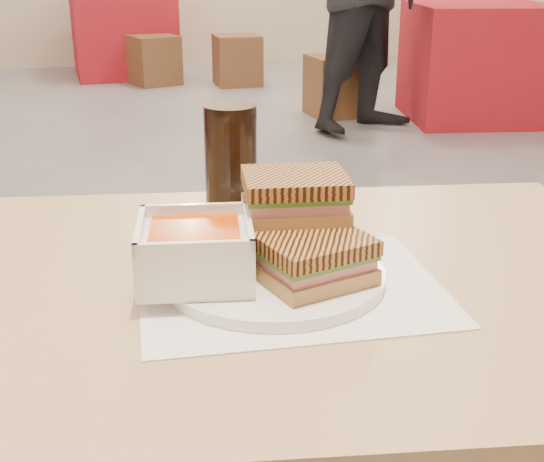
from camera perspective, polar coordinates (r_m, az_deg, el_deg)
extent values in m
cube|color=tan|center=(0.93, -6.48, -4.61)|extent=(1.28, 0.84, 0.03)
cylinder|color=tan|center=(1.47, 16.83, -11.75)|extent=(0.06, 0.06, 0.72)
cube|color=white|center=(0.89, 1.41, -4.37)|extent=(0.36, 0.29, 0.00)
cylinder|color=white|center=(0.90, 0.15, -3.42)|extent=(0.27, 0.27, 0.01)
cube|color=white|center=(0.87, -5.88, -1.93)|extent=(0.15, 0.15, 0.06)
cube|color=#DA3C05|center=(0.86, -5.96, -0.04)|extent=(0.12, 0.12, 0.01)
cube|color=white|center=(0.86, -1.79, 0.37)|extent=(0.02, 0.13, 0.02)
cube|color=white|center=(0.86, -10.13, 0.10)|extent=(0.02, 0.13, 0.02)
cube|color=white|center=(0.92, -5.94, 1.62)|extent=(0.13, 0.02, 0.02)
cube|color=white|center=(0.80, -6.00, -1.35)|extent=(0.13, 0.02, 0.02)
cube|color=tan|center=(0.87, 3.27, -3.23)|extent=(0.14, 0.13, 0.02)
cube|color=#C87782|center=(0.86, 3.29, -2.33)|extent=(0.13, 0.12, 0.01)
cube|color=#386B23|center=(0.86, 3.31, -1.78)|extent=(0.14, 0.13, 0.01)
cube|color=#985A2A|center=(0.86, 3.32, -1.03)|extent=(0.14, 0.13, 0.02)
cube|color=tan|center=(0.92, 1.77, 1.57)|extent=(0.14, 0.12, 0.02)
cube|color=#C87782|center=(0.92, 1.78, 2.49)|extent=(0.13, 0.11, 0.01)
cube|color=#386B23|center=(0.91, 1.78, 3.05)|extent=(0.13, 0.11, 0.01)
cube|color=#985A2A|center=(0.91, 1.79, 3.80)|extent=(0.14, 0.12, 0.02)
cylinder|color=black|center=(1.12, -3.18, 5.41)|extent=(0.08, 0.08, 0.17)
cube|color=maroon|center=(5.41, 15.33, 12.38)|extent=(1.00, 1.00, 0.78)
cube|color=maroon|center=(7.22, -11.32, 14.76)|extent=(0.96, 0.96, 0.79)
cube|color=brown|center=(5.37, 4.96, 11.03)|extent=(0.41, 0.41, 0.42)
cube|color=brown|center=(6.49, 17.72, 12.03)|extent=(0.49, 0.49, 0.45)
cube|color=brown|center=(6.70, -9.01, 12.83)|extent=(0.47, 0.47, 0.41)
cube|color=brown|center=(6.59, -2.68, 12.96)|extent=(0.39, 0.39, 0.42)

